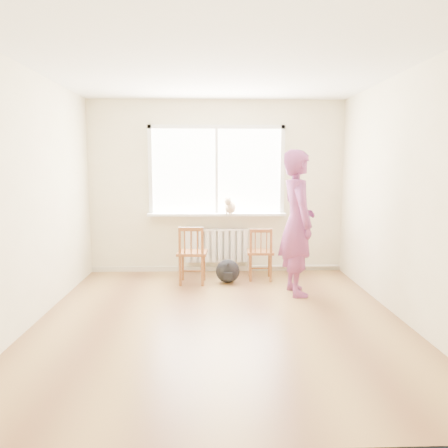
{
  "coord_description": "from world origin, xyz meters",
  "views": [
    {
      "loc": [
        -0.1,
        -4.64,
        1.68
      ],
      "look_at": [
        0.08,
        1.2,
        0.9
      ],
      "focal_mm": 35.0,
      "sensor_mm": 36.0,
      "label": 1
    }
  ],
  "objects": [
    {
      "name": "chair_right",
      "position": [
        0.64,
        1.66,
        0.39
      ],
      "size": [
        0.4,
        0.39,
        0.78
      ],
      "rotation": [
        0.0,
        0.0,
        3.09
      ],
      "color": "#9C5E2D",
      "rests_on": "floor"
    },
    {
      "name": "window",
      "position": [
        0.0,
        2.22,
        1.66
      ],
      "size": [
        2.12,
        0.05,
        1.42
      ],
      "color": "white",
      "rests_on": "back_wall"
    },
    {
      "name": "chair_left",
      "position": [
        -0.37,
        1.47,
        0.42
      ],
      "size": [
        0.44,
        0.42,
        0.84
      ],
      "rotation": [
        0.0,
        0.0,
        3.08
      ],
      "color": "#9C5E2D",
      "rests_on": "floor"
    },
    {
      "name": "ceiling",
      "position": [
        0.0,
        0.0,
        2.7
      ],
      "size": [
        4.5,
        4.5,
        0.0
      ],
      "primitive_type": "plane",
      "rotation": [
        3.14,
        0.0,
        0.0
      ],
      "color": "white",
      "rests_on": "back_wall"
    },
    {
      "name": "person",
      "position": [
        1.03,
        0.96,
        0.95
      ],
      "size": [
        0.53,
        0.73,
        1.89
      ],
      "primitive_type": "imported",
      "rotation": [
        0.0,
        0.0,
        1.68
      ],
      "color": "#B23B41",
      "rests_on": "floor"
    },
    {
      "name": "heating_pipe",
      "position": [
        1.25,
        2.19,
        0.08
      ],
      "size": [
        1.4,
        0.04,
        0.04
      ],
      "primitive_type": "cylinder",
      "rotation": [
        0.0,
        1.57,
        0.0
      ],
      "color": "silver",
      "rests_on": "back_wall"
    },
    {
      "name": "windowsill",
      "position": [
        0.0,
        2.14,
        0.93
      ],
      "size": [
        2.15,
        0.22,
        0.04
      ],
      "primitive_type": "cube",
      "color": "white",
      "rests_on": "back_wall"
    },
    {
      "name": "floor",
      "position": [
        0.0,
        0.0,
        0.0
      ],
      "size": [
        4.5,
        4.5,
        0.0
      ],
      "primitive_type": "plane",
      "color": "#A27942",
      "rests_on": "ground"
    },
    {
      "name": "baseboard",
      "position": [
        0.0,
        2.23,
        0.04
      ],
      "size": [
        4.0,
        0.03,
        0.08
      ],
      "primitive_type": "cube",
      "color": "beige",
      "rests_on": "ground"
    },
    {
      "name": "cat",
      "position": [
        0.2,
        2.06,
        1.06
      ],
      "size": [
        0.25,
        0.39,
        0.27
      ],
      "rotation": [
        0.0,
        0.0,
        -0.34
      ],
      "color": "beige",
      "rests_on": "windowsill"
    },
    {
      "name": "back_wall",
      "position": [
        0.0,
        2.25,
        1.35
      ],
      "size": [
        4.0,
        0.01,
        2.7
      ],
      "primitive_type": "cube",
      "color": "#EFE6BF",
      "rests_on": "ground"
    },
    {
      "name": "radiator",
      "position": [
        0.0,
        2.16,
        0.44
      ],
      "size": [
        1.0,
        0.12,
        0.55
      ],
      "color": "white",
      "rests_on": "back_wall"
    },
    {
      "name": "backpack",
      "position": [
        0.15,
        1.51,
        0.17
      ],
      "size": [
        0.37,
        0.29,
        0.34
      ],
      "primitive_type": "ellipsoid",
      "rotation": [
        0.0,
        0.0,
        -0.11
      ],
      "color": "black",
      "rests_on": "floor"
    }
  ]
}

